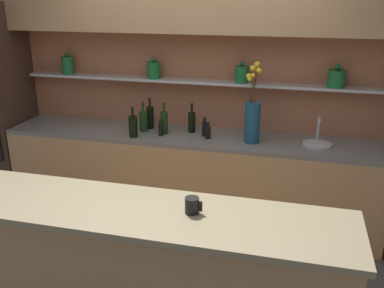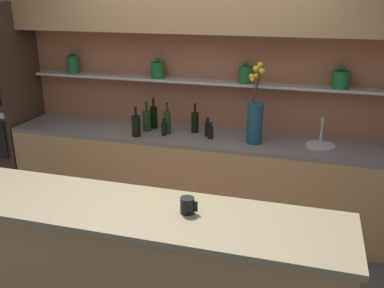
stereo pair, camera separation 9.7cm
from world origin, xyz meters
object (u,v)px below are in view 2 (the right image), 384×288
(bottle_wine_2, at_px, (136,125))
(bottle_sauce_3, at_px, (207,128))
(oven_tower, at_px, (0,104))
(sink_fixture, at_px, (321,144))
(bottle_wine_5, at_px, (167,122))
(bottle_sauce_8, at_px, (164,128))
(flower_vase, at_px, (255,118))
(bottle_sauce_0, at_px, (211,132))
(bottle_oil_4, at_px, (168,123))
(bottle_wine_1, at_px, (147,120))
(coffee_mug, at_px, (187,205))
(bottle_wine_7, at_px, (195,122))
(bottle_wine_6, at_px, (154,117))

(bottle_wine_2, height_order, bottle_sauce_3, bottle_wine_2)
(oven_tower, relative_size, bottle_wine_2, 7.23)
(sink_fixture, distance_m, bottle_wine_5, 1.46)
(bottle_sauce_8, bearing_deg, sink_fixture, 3.80)
(flower_vase, height_order, bottle_sauce_0, flower_vase)
(bottle_sauce_0, relative_size, bottle_sauce_8, 0.96)
(bottle_oil_4, bearing_deg, bottle_wine_5, -71.78)
(flower_vase, relative_size, bottle_wine_2, 2.48)
(bottle_sauce_3, height_order, bottle_sauce_8, bottle_sauce_3)
(bottle_wine_1, bearing_deg, coffee_mug, -61.11)
(flower_vase, xyz_separation_m, coffee_mug, (-0.15, -1.63, -0.09))
(oven_tower, relative_size, bottle_oil_4, 10.25)
(bottle_sauce_0, bearing_deg, bottle_wine_5, 174.70)
(oven_tower, bearing_deg, bottle_wine_2, -5.97)
(bottle_wine_5, distance_m, bottle_sauce_8, 0.09)
(flower_vase, distance_m, bottle_wine_7, 0.64)
(bottle_wine_5, height_order, bottle_wine_6, bottle_wine_6)
(coffee_mug, bearing_deg, oven_tower, 147.83)
(bottle_wine_5, bearing_deg, bottle_wine_7, 23.44)
(sink_fixture, xyz_separation_m, bottle_wine_1, (-1.68, 0.00, 0.08))
(bottle_sauce_0, relative_size, bottle_oil_4, 0.78)
(bottle_wine_5, bearing_deg, bottle_wine_6, 145.86)
(bottle_sauce_0, xyz_separation_m, bottle_sauce_3, (-0.05, 0.07, 0.01))
(sink_fixture, height_order, bottle_sauce_3, sink_fixture)
(flower_vase, relative_size, bottle_sauce_8, 4.32)
(bottle_wine_2, xyz_separation_m, bottle_wine_5, (0.26, 0.17, 0.01))
(bottle_wine_1, height_order, bottle_sauce_8, bottle_wine_1)
(bottle_sauce_0, bearing_deg, oven_tower, 178.81)
(bottle_sauce_3, distance_m, coffee_mug, 1.73)
(bottle_wine_1, bearing_deg, bottle_sauce_0, -5.46)
(bottle_wine_7, bearing_deg, oven_tower, -177.40)
(bottle_sauce_3, xyz_separation_m, bottle_wine_6, (-0.59, 0.10, 0.04))
(bottle_wine_7, bearing_deg, bottle_wine_1, -169.74)
(flower_vase, bearing_deg, bottle_oil_4, 172.05)
(oven_tower, distance_m, bottle_wine_1, 1.74)
(bottle_sauce_3, bearing_deg, bottle_sauce_8, -165.84)
(bottle_sauce_0, relative_size, bottle_wine_1, 0.55)
(flower_vase, height_order, bottle_wine_5, flower_vase)
(bottle_wine_5, bearing_deg, sink_fixture, 0.84)
(bottle_wine_1, xyz_separation_m, bottle_wine_2, (-0.03, -0.19, 0.00))
(bottle_sauce_8, distance_m, coffee_mug, 1.75)
(bottle_wine_6, bearing_deg, bottle_wine_5, -34.14)
(bottle_sauce_0, xyz_separation_m, bottle_wine_5, (-0.45, 0.04, 0.05))
(bottle_wine_7, xyz_separation_m, bottle_sauce_8, (-0.26, -0.19, -0.04))
(flower_vase, distance_m, sink_fixture, 0.63)
(oven_tower, xyz_separation_m, bottle_wine_1, (1.73, 0.01, -0.05))
(bottle_sauce_3, relative_size, bottle_wine_5, 0.60)
(bottle_wine_2, bearing_deg, bottle_oil_4, 47.76)
(bottle_wine_5, bearing_deg, bottle_sauce_0, -5.30)
(bottle_wine_2, height_order, coffee_mug, bottle_wine_2)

